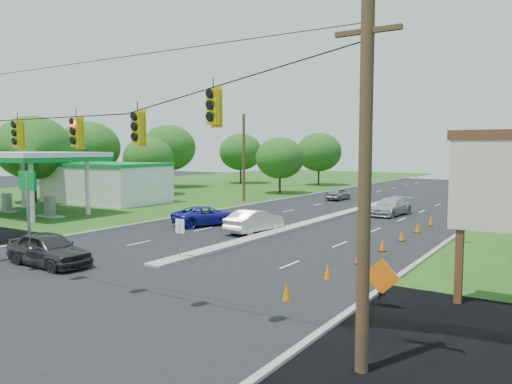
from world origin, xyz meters
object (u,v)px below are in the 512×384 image
Objects in this scene: white_sedan at (254,221)px; blue_pickup at (207,216)px; pylon_sign at (508,193)px; black_sedan at (49,249)px; gas_station at (94,178)px.

white_sedan is 4.67m from blue_pickup.
black_sedan is at bearing -166.60° from pylon_sign.
blue_pickup is (-20.31, 9.45, -3.31)m from pylon_sign.
pylon_sign is at bearing -74.74° from black_sedan.
blue_pickup is at bearing -14.60° from gas_station.
blue_pickup is at bearing 155.05° from pylon_sign.
black_sedan is at bearing 121.64° from blue_pickup.
black_sedan is (-18.67, -4.45, -3.20)m from pylon_sign.
blue_pickup is (-1.64, 13.90, -0.12)m from black_sedan.
black_sedan reaches higher than white_sedan.
gas_station is 26.78m from black_sedan.
gas_station is at bearing 10.30° from blue_pickup.
white_sedan is (-15.71, 8.67, -3.25)m from pylon_sign.
gas_station reaches higher than white_sedan.
pylon_sign reaches higher than black_sedan.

